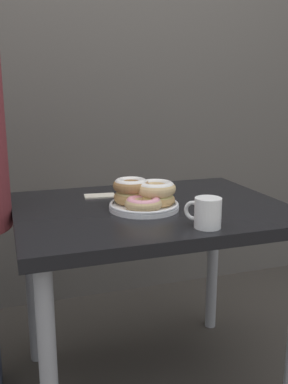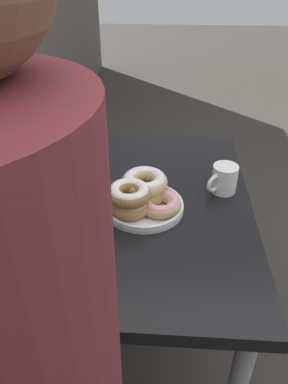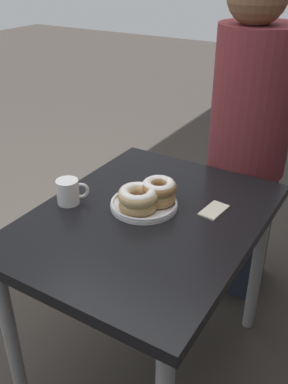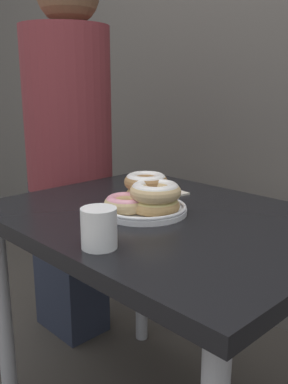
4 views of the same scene
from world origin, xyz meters
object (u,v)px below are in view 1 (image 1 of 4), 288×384
at_px(dining_table, 152,230).
at_px(donut_plate, 144,196).
at_px(napkin, 100,196).
at_px(coffee_mug, 207,212).

relative_size(dining_table, donut_plate, 3.68).
relative_size(dining_table, napkin, 7.73).
height_order(dining_table, napkin, napkin).
bearing_deg(donut_plate, coffee_mug, -66.29).
relative_size(donut_plate, coffee_mug, 2.53).
bearing_deg(coffee_mug, donut_plate, 113.71).
height_order(dining_table, coffee_mug, coffee_mug).
xyz_separation_m(donut_plate, coffee_mug, (0.11, -0.25, 0.00)).
bearing_deg(napkin, dining_table, -51.69).
bearing_deg(dining_table, coffee_mug, -75.85).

